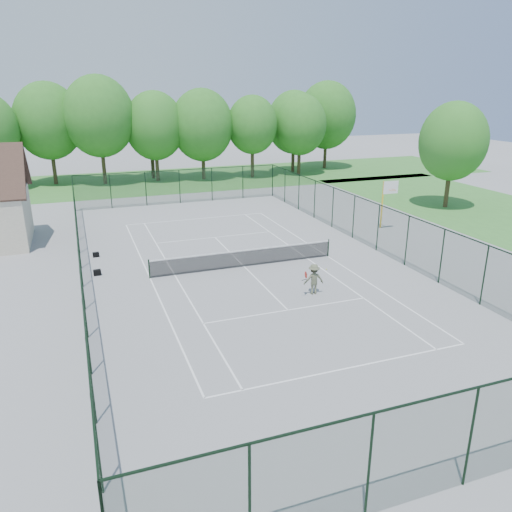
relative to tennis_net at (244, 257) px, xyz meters
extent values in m
plane|color=gray|center=(0.00, 0.00, -0.58)|extent=(140.00, 140.00, 0.00)
cube|color=#428636|center=(0.00, 30.00, -0.57)|extent=(80.00, 16.00, 0.01)
cube|color=#428636|center=(24.00, 4.00, -0.57)|extent=(14.00, 40.00, 0.01)
cube|color=white|center=(0.00, 11.88, -0.57)|extent=(10.97, 0.08, 0.01)
cube|color=white|center=(0.00, -11.88, -0.57)|extent=(10.97, 0.08, 0.01)
cube|color=white|center=(0.00, 6.40, -0.57)|extent=(8.23, 0.08, 0.01)
cube|color=white|center=(0.00, -6.40, -0.57)|extent=(8.23, 0.08, 0.01)
cube|color=white|center=(5.49, 0.00, -0.57)|extent=(0.08, 23.77, 0.01)
cube|color=white|center=(-5.49, 0.00, -0.57)|extent=(0.08, 23.77, 0.01)
cube|color=white|center=(4.12, 0.00, -0.57)|extent=(0.08, 23.77, 0.01)
cube|color=white|center=(-4.12, 0.00, -0.57)|extent=(0.08, 23.77, 0.01)
cube|color=white|center=(0.00, 0.00, -0.57)|extent=(0.08, 12.80, 0.01)
cylinder|color=black|center=(-5.50, 0.00, -0.03)|extent=(0.08, 0.08, 1.10)
cylinder|color=black|center=(5.50, 0.00, -0.03)|extent=(0.08, 0.08, 1.10)
cube|color=black|center=(0.00, 0.00, -0.08)|extent=(11.00, 0.02, 0.96)
cube|color=white|center=(0.00, 0.00, 0.42)|extent=(11.00, 0.05, 0.07)
cube|color=#1B3723|center=(0.00, 18.00, 0.92)|extent=(18.00, 0.02, 3.00)
cube|color=#1B3723|center=(0.00, -18.00, 0.92)|extent=(18.00, 0.02, 3.00)
cube|color=#1B3723|center=(9.00, 0.00, 0.92)|extent=(0.02, 36.00, 3.00)
cube|color=#1B3723|center=(-9.00, 0.00, 0.92)|extent=(0.02, 36.00, 3.00)
cube|color=black|center=(0.00, 18.00, 2.42)|extent=(18.00, 0.05, 0.05)
cube|color=black|center=(0.00, -18.00, 2.42)|extent=(18.00, 0.05, 0.05)
cube|color=black|center=(9.00, 0.00, 2.42)|extent=(0.05, 36.00, 0.05)
cube|color=black|center=(-9.00, 0.00, 2.42)|extent=(0.05, 36.00, 0.05)
cylinder|color=#483922|center=(0.00, 30.00, 1.52)|extent=(0.40, 0.40, 4.20)
ellipsoid|color=#37842A|center=(0.00, 30.00, 5.42)|extent=(6.40, 6.40, 7.40)
cylinder|color=#483922|center=(16.50, 30.00, 1.52)|extent=(0.40, 0.40, 4.20)
ellipsoid|color=#37842A|center=(16.50, 30.00, 5.42)|extent=(6.40, 6.40, 7.40)
cylinder|color=yellow|center=(12.36, 4.63, 1.17)|extent=(0.12, 0.12, 3.50)
cube|color=yellow|center=(12.36, 4.18, 2.77)|extent=(0.08, 0.90, 0.08)
cube|color=white|center=(12.36, 3.73, 2.62)|extent=(1.20, 0.05, 0.90)
torus|color=orange|center=(12.36, 3.50, 2.47)|extent=(0.48, 0.48, 0.02)
cylinder|color=#483922|center=(21.50, 8.44, 1.40)|extent=(0.38, 0.38, 3.96)
ellipsoid|color=#37842A|center=(21.50, 8.44, 5.08)|extent=(5.65, 5.65, 6.60)
cube|color=black|center=(-8.18, 1.50, -0.41)|extent=(0.42, 0.27, 0.33)
cube|color=black|center=(-8.07, 4.85, -0.43)|extent=(0.40, 0.27, 0.29)
imported|color=#585C43|center=(2.01, -5.01, 0.22)|extent=(1.10, 0.73, 1.58)
sphere|color=#B4C831|center=(2.93, -4.61, 0.49)|extent=(0.07, 0.07, 0.07)
camera|label=1|loc=(-8.80, -26.05, 9.43)|focal=35.00mm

